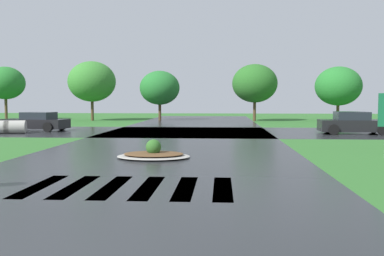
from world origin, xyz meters
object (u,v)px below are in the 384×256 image
(car_white_sedan, at_px, (35,122))
(car_blue_compact, at_px, (354,124))
(median_island, at_px, (154,154))
(drainage_pipe_stack, at_px, (7,127))

(car_white_sedan, xyz_separation_m, car_blue_compact, (20.57, -1.36, 0.05))
(median_island, height_order, drainage_pipe_stack, drainage_pipe_stack)
(median_island, height_order, car_white_sedan, car_white_sedan)
(car_blue_compact, relative_size, drainage_pipe_stack, 1.83)
(car_white_sedan, bearing_deg, median_island, 135.61)
(car_white_sedan, height_order, car_blue_compact, car_blue_compact)
(car_blue_compact, xyz_separation_m, drainage_pipe_stack, (-21.27, -1.14, -0.23))
(median_island, bearing_deg, drainage_pipe_stack, 135.75)
(median_island, xyz_separation_m, car_white_sedan, (-10.04, 12.96, 0.45))
(drainage_pipe_stack, bearing_deg, median_island, -44.25)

